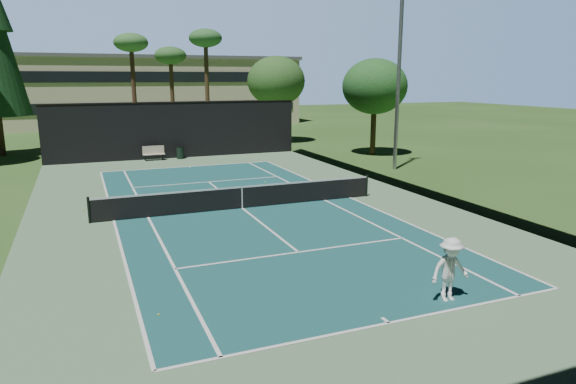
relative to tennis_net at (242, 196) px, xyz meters
The scene contains 20 objects.
ground 0.56m from the tennis_net, ahead, with size 160.00×160.00×0.00m, color #2E5520.
apron_slab 0.55m from the tennis_net, ahead, with size 18.00×32.00×0.01m, color #5E865E.
court_surface 0.55m from the tennis_net, ahead, with size 10.97×23.77×0.01m, color #1A5354.
court_lines 0.54m from the tennis_net, ahead, with size 11.07×23.87×0.01m.
tennis_net is the anchor object (origin of this frame).
fence 1.45m from the tennis_net, 90.00° to the left, with size 18.04×32.05×4.03m.
player 11.55m from the tennis_net, 79.11° to the right, with size 1.11×0.64×1.72m, color white.
tennis_ball_a 10.67m from the tennis_net, 118.18° to the right, with size 0.06×0.06×0.06m, color #C0DD32.
tennis_ball_b 0.97m from the tennis_net, 54.91° to the left, with size 0.07×0.07×0.07m, color #D0E935.
tennis_ball_c 5.89m from the tennis_net, 60.26° to the left, with size 0.07×0.07×0.07m, color #DFEC35.
tennis_ball_d 7.00m from the tennis_net, 161.40° to the left, with size 0.07×0.07×0.07m, color #B8D02F.
park_bench 15.58m from the tennis_net, 96.52° to the left, with size 1.50×0.45×1.02m.
trash_bin 15.51m from the tennis_net, 89.61° to the left, with size 0.56×0.56×0.95m.
palm_a 25.26m from the tennis_net, 94.76° to the left, with size 2.80×2.80×9.32m.
palm_b 26.92m from the tennis_net, 86.70° to the left, with size 2.80×2.80×8.42m.
palm_c 24.69m from the tennis_net, 80.13° to the left, with size 2.80×2.80×9.77m.
decid_tree_a 24.65m from the tennis_net, 65.56° to the left, with size 5.12×5.12×7.62m.
decid_tree_b 18.99m from the tennis_net, 40.60° to the left, with size 4.80×4.80×7.14m.
campus_building 46.12m from the tennis_net, 90.00° to the left, with size 40.50×12.50×8.30m.
light_pole 14.66m from the tennis_net, 26.57° to the left, with size 0.90×0.25×12.22m.
Camera 1 is at (-6.46, -21.42, 5.75)m, focal length 32.00 mm.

